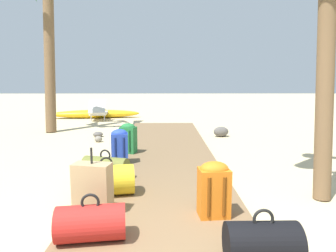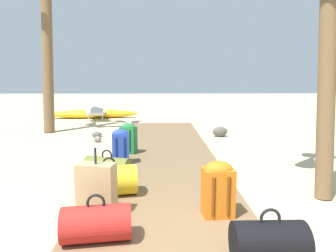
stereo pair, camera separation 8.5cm
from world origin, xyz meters
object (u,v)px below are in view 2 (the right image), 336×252
at_px(backpack_blue, 120,146).
at_px(duffel_bag_yellow, 109,181).
at_px(duffel_bag_olive, 107,168).
at_px(backpack_orange, 218,187).
at_px(kayak, 93,114).
at_px(suitcase_tan, 97,189).
at_px(duffel_bag_red, 97,223).
at_px(duffel_bag_black, 269,242).
at_px(backpack_green, 128,137).
at_px(lounge_chair, 97,111).

distance_m(backpack_blue, duffel_bag_yellow, 1.47).
bearing_deg(backpack_blue, duffel_bag_olive, -95.61).
xyz_separation_m(backpack_blue, backpack_orange, (1.28, -2.07, -0.00)).
bearing_deg(kayak, suitcase_tan, -77.38).
xyz_separation_m(backpack_blue, suitcase_tan, (0.01, -2.01, -0.03)).
xyz_separation_m(duffel_bag_red, backpack_orange, (1.16, 0.49, 0.14)).
height_order(duffel_bag_red, kayak, duffel_bag_red).
xyz_separation_m(duffel_bag_olive, kayak, (-1.94, 7.89, -0.08)).
relative_size(backpack_blue, duffel_bag_yellow, 0.82).
height_order(duffel_bag_yellow, suitcase_tan, suitcase_tan).
height_order(duffel_bag_red, backpack_blue, backpack_blue).
bearing_deg(kayak, backpack_blue, -74.05).
distance_m(duffel_bag_red, backpack_blue, 2.56).
bearing_deg(duffel_bag_red, duffel_bag_olive, 96.78).
bearing_deg(duffel_bag_yellow, duffel_bag_red, -86.35).
bearing_deg(duffel_bag_black, backpack_green, 111.72).
bearing_deg(backpack_orange, duffel_bag_yellow, 153.85).
xyz_separation_m(suitcase_tan, lounge_chair, (-1.76, 8.52, -0.03)).
height_order(duffel_bag_black, backpack_green, backpack_green).
relative_size(backpack_green, suitcase_tan, 0.81).
relative_size(duffel_bag_yellow, lounge_chair, 0.45).
bearing_deg(kayak, duffel_bag_black, -70.47).
bearing_deg(kayak, backpack_orange, -70.13).
relative_size(duffel_bag_red, suitcase_tan, 0.89).
relative_size(duffel_bag_olive, kayak, 0.20).
bearing_deg(duffel_bag_olive, backpack_orange, -42.20).
relative_size(duffel_bag_red, backpack_blue, 1.08).
height_order(backpack_blue, kayak, backpack_blue).
relative_size(duffel_bag_red, duffel_bag_olive, 0.91).
relative_size(duffel_bag_red, kayak, 0.18).
height_order(backpack_orange, kayak, backpack_orange).
bearing_deg(lounge_chair, suitcase_tan, -78.32).
bearing_deg(duffel_bag_olive, duffel_bag_red, -83.22).
distance_m(duffel_bag_red, kayak, 9.85).
distance_m(backpack_blue, duffel_bag_olive, 0.85).
bearing_deg(kayak, backpack_green, -71.79).
bearing_deg(backpack_orange, duffel_bag_black, -74.25).
bearing_deg(kayak, duffel_bag_yellow, -76.34).
distance_m(backpack_orange, kayak, 9.71).
xyz_separation_m(duffel_bag_yellow, duffel_bag_black, (1.47, -1.46, -0.02)).
relative_size(duffel_bag_black, lounge_chair, 0.35).
bearing_deg(lounge_chair, duffel_bag_red, -78.34).
bearing_deg(suitcase_tan, backpack_orange, -2.53).
height_order(duffel_bag_yellow, kayak, duffel_bag_yellow).
relative_size(duffel_bag_olive, backpack_green, 1.21).
distance_m(duffel_bag_yellow, duffel_bag_olive, 0.65).
relative_size(backpack_orange, backpack_green, 1.00).
bearing_deg(lounge_chair, backpack_orange, -70.56).
bearing_deg(duffel_bag_olive, kayak, 103.78).
relative_size(duffel_bag_red, backpack_green, 1.09).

